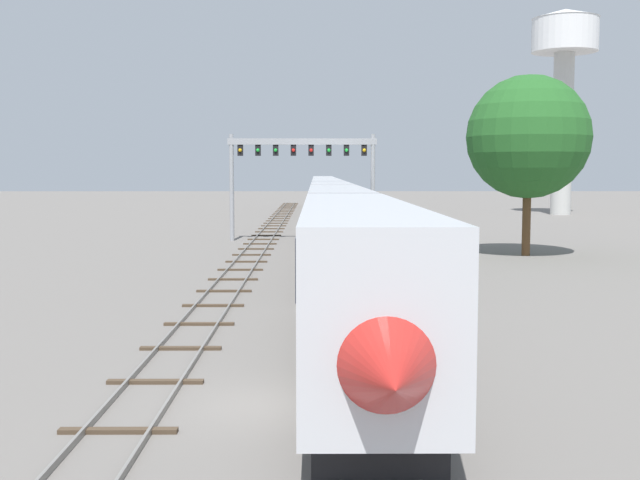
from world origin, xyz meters
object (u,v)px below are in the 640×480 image
water_tower (564,59)px  signal_gantry (302,162)px  trackside_tree_left (528,137)px  passenger_train (328,204)px

water_tower → signal_gantry: bearing=-131.0°
signal_gantry → water_tower: bearing=49.0°
signal_gantry → trackside_tree_left: trackside_tree_left is taller
trackside_tree_left → passenger_train: bearing=123.0°
passenger_train → signal_gantry: bearing=-104.7°
signal_gantry → trackside_tree_left: size_ratio=1.00×
passenger_train → trackside_tree_left: 24.50m
signal_gantry → trackside_tree_left: 19.15m
signal_gantry → water_tower: size_ratio=0.46×
water_tower → trackside_tree_left: 53.86m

